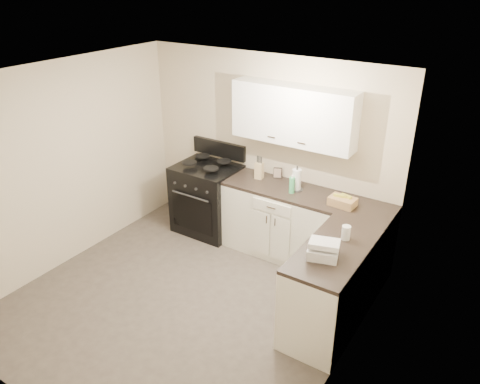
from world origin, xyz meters
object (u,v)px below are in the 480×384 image
Objects in this scene: paper_towel at (297,180)px; countertop_grill at (323,252)px; knife_block at (259,171)px; stove at (208,200)px; wicker_basket at (342,202)px.

countertop_grill is (0.88, -1.19, -0.08)m from paper_towel.
countertop_grill is at bearing -46.45° from knife_block.
stove is at bearing 135.97° from countertop_grill.
countertop_grill is (1.44, -1.23, -0.06)m from knife_block.
stove is 4.73× the size of knife_block.
knife_block is 0.81× the size of paper_towel.
stove is at bearing 179.02° from wicker_basket.
knife_block is at bearing 7.87° from stove.
countertop_grill is (2.21, -1.13, 0.53)m from stove.
stove is at bearing -177.40° from paper_towel.
knife_block is 0.56m from paper_towel.
countertop_grill is at bearing -53.42° from paper_towel.
wicker_basket is (1.96, -0.03, 0.53)m from stove.
paper_towel reaches higher than countertop_grill.
knife_block is 0.73× the size of wicker_basket.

